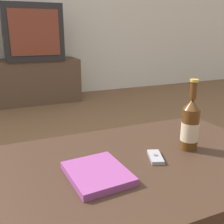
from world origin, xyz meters
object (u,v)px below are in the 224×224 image
television (32,33)px  beer_bottle (190,125)px  tv_stand (36,81)px  table_book (97,173)px  cell_phone (155,157)px

television → beer_bottle: (0.26, -2.69, -0.35)m
tv_stand → table_book: (-0.16, -2.75, 0.16)m
tv_stand → table_book: tv_stand is taller
television → table_book: bearing=-93.3°
tv_stand → cell_phone: tv_stand is taller
beer_bottle → television: bearing=95.6°
tv_stand → television: bearing=-90.0°
television → cell_phone: (0.09, -2.72, -0.44)m
television → table_book: television is taller
television → table_book: 2.79m
cell_phone → table_book: 0.25m
cell_phone → table_book: bearing=-152.3°
tv_stand → cell_phone: 2.73m
table_book → tv_stand: bearing=82.6°
television → tv_stand: bearing=90.0°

